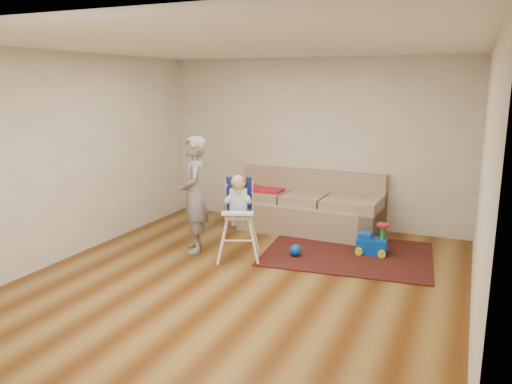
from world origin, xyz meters
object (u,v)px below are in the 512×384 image
at_px(sofa, 305,202).
at_px(high_chair, 239,218).
at_px(toy_ball, 295,250).
at_px(ride_on_toy, 372,238).
at_px(side_table, 250,209).
at_px(adult, 194,195).

bearing_deg(sofa, high_chair, -102.02).
height_order(sofa, toy_ball, sofa).
distance_m(sofa, ride_on_toy, 1.45).
distance_m(side_table, adult, 1.73).
relative_size(high_chair, adult, 0.71).
bearing_deg(toy_ball, sofa, 102.79).
xyz_separation_m(sofa, ride_on_toy, (1.21, -0.76, -0.23)).
distance_m(side_table, ride_on_toy, 2.35).
bearing_deg(side_table, sofa, -3.61).
distance_m(ride_on_toy, high_chair, 1.84).
distance_m(ride_on_toy, adult, 2.51).
bearing_deg(toy_ball, ride_on_toy, 29.18).
distance_m(sofa, high_chair, 1.65).
distance_m(side_table, high_chair, 1.79).
bearing_deg(side_table, ride_on_toy, -20.36).
relative_size(sofa, toy_ball, 15.39).
bearing_deg(ride_on_toy, side_table, 156.58).
height_order(side_table, high_chair, high_chair).
relative_size(sofa, adult, 1.51).
relative_size(toy_ball, adult, 0.10).
bearing_deg(ride_on_toy, high_chair, -155.62).
height_order(high_chair, adult, adult).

